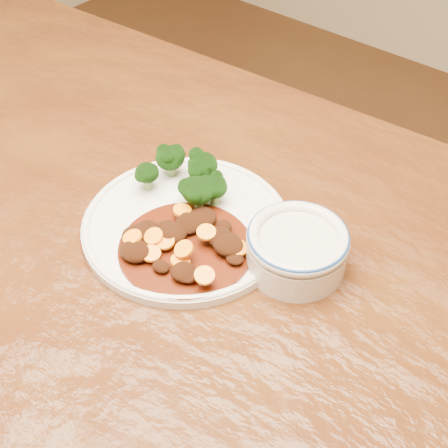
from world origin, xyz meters
The scene contains 5 objects.
dining_table centered at (0.00, 0.00, 0.67)m, with size 1.56×1.00×0.75m.
dinner_plate centered at (0.01, 0.07, 0.76)m, with size 0.27×0.27×0.02m.
broccoli_florets centered at (-0.03, 0.12, 0.79)m, with size 0.13×0.10×0.05m.
mince_stew centered at (0.04, 0.03, 0.77)m, with size 0.17×0.17×0.03m.
dip_bowl centered at (0.16, 0.10, 0.78)m, with size 0.13×0.13×0.06m.
Camera 1 is at (0.43, -0.36, 1.33)m, focal length 50.00 mm.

